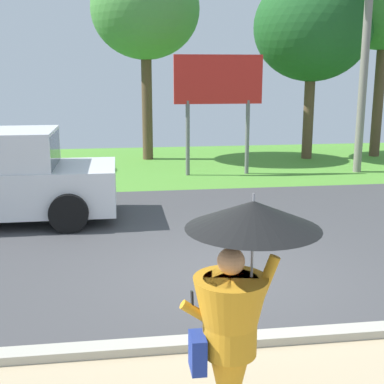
# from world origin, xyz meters

# --- Properties ---
(ground_plane) EXTENTS (40.00, 22.00, 0.20)m
(ground_plane) POSITION_xyz_m (0.00, 2.95, -0.05)
(ground_plane) COLOR #424244
(monk_pedestrian) EXTENTS (1.11, 1.06, 2.13)m
(monk_pedestrian) POSITION_xyz_m (-0.62, -3.53, 1.13)
(monk_pedestrian) COLOR orange
(monk_pedestrian) RESTS_ON ground_plane
(utility_pole) EXTENTS (1.80, 0.24, 6.01)m
(utility_pole) POSITION_xyz_m (5.76, 7.77, 3.17)
(utility_pole) COLOR gray
(utility_pole) RESTS_ON ground_plane
(roadside_billboard) EXTENTS (2.60, 0.12, 3.50)m
(roadside_billboard) POSITION_xyz_m (1.43, 7.99, 2.55)
(roadside_billboard) COLOR slate
(roadside_billboard) RESTS_ON ground_plane
(tree_left_far) EXTENTS (4.00, 4.00, 6.31)m
(tree_left_far) POSITION_xyz_m (5.14, 10.50, 4.48)
(tree_left_far) COLOR brown
(tree_left_far) RESTS_ON ground_plane
(tree_right_far) EXTENTS (3.63, 3.63, 6.70)m
(tree_right_far) POSITION_xyz_m (-0.48, 11.11, 5.02)
(tree_right_far) COLOR brown
(tree_right_far) RESTS_ON ground_plane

